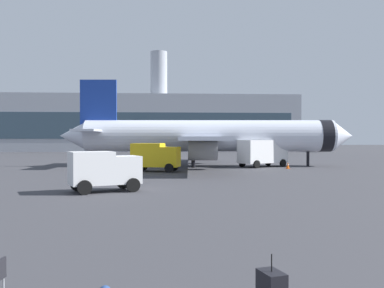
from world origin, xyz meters
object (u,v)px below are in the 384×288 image
(safety_cone_near, at_px, (288,165))
(fuel_truck, at_px, (262,152))
(airplane_at_gate, at_px, (208,136))
(service_truck, at_px, (155,156))
(rolling_suitcase, at_px, (272,288))
(cargo_van, at_px, (104,169))
(safety_cone_mid, at_px, (92,168))
(safety_cone_far, at_px, (166,159))
(airplane_taxiing, at_px, (305,142))

(safety_cone_near, bearing_deg, fuel_truck, 124.55)
(airplane_at_gate, xyz_separation_m, service_truck, (-6.25, -7.66, -2.05))
(service_truck, relative_size, rolling_suitcase, 4.73)
(fuel_truck, xyz_separation_m, rolling_suitcase, (-9.69, -41.96, -1.38))
(fuel_truck, relative_size, safety_cone_near, 8.18)
(cargo_van, bearing_deg, safety_cone_mid, 101.76)
(airplane_at_gate, bearing_deg, safety_cone_far, 114.41)
(airplane_taxiing, relative_size, cargo_van, 4.74)
(service_truck, bearing_deg, fuel_truck, 25.42)
(safety_cone_near, xyz_separation_m, rolling_suitcase, (-11.86, -38.80, 0.00))
(airplane_taxiing, bearing_deg, safety_cone_far, -127.80)
(service_truck, xyz_separation_m, rolling_suitcase, (2.91, -35.98, -1.22))
(safety_cone_far, height_order, rolling_suitcase, rolling_suitcase)
(cargo_van, xyz_separation_m, safety_cone_far, (4.29, 35.22, -1.11))
(airplane_at_gate, bearing_deg, service_truck, -129.21)
(safety_cone_near, xyz_separation_m, safety_cone_far, (-13.52, 15.85, -0.05))
(airplane_taxiing, relative_size, safety_cone_mid, 28.25)
(airplane_taxiing, bearing_deg, airplane_at_gate, -118.61)
(fuel_truck, bearing_deg, cargo_van, -124.75)
(airplane_at_gate, height_order, safety_cone_near, airplane_at_gate)
(safety_cone_far, relative_size, rolling_suitcase, 0.62)
(airplane_taxiing, height_order, safety_cone_mid, airplane_taxiing)
(cargo_van, distance_m, safety_cone_mid, 16.66)
(rolling_suitcase, bearing_deg, safety_cone_near, 73.00)
(cargo_van, xyz_separation_m, safety_cone_near, (17.81, 19.37, -1.06))
(airplane_taxiing, relative_size, safety_cone_near, 29.28)
(safety_cone_near, distance_m, safety_cone_mid, 21.42)
(fuel_truck, bearing_deg, airplane_taxiing, 66.95)
(safety_cone_far, bearing_deg, safety_cone_mid, -112.06)
(airplane_at_gate, xyz_separation_m, fuel_truck, (6.34, -1.68, -1.88))
(safety_cone_far, xyz_separation_m, rolling_suitcase, (1.66, -54.65, 0.05))
(airplane_taxiing, bearing_deg, rolling_suitcase, -109.07)
(safety_cone_mid, bearing_deg, rolling_suitcase, -75.35)
(airplane_taxiing, bearing_deg, cargo_van, -116.49)
(service_truck, bearing_deg, safety_cone_far, 86.16)
(service_truck, xyz_separation_m, fuel_truck, (12.59, 5.98, 0.16))
(airplane_at_gate, relative_size, safety_cone_far, 52.15)
(safety_cone_mid, xyz_separation_m, rolling_suitcase, (9.33, -35.70, -0.01))
(cargo_van, height_order, rolling_suitcase, cargo_van)
(safety_cone_far, bearing_deg, fuel_truck, -48.21)
(airplane_taxiing, relative_size, rolling_suitcase, 20.81)
(airplane_at_gate, height_order, safety_cone_mid, airplane_at_gate)
(safety_cone_mid, bearing_deg, safety_cone_near, 8.31)
(airplane_at_gate, distance_m, safety_cone_near, 10.33)
(airplane_at_gate, xyz_separation_m, safety_cone_far, (-5.00, 11.01, -3.32))
(airplane_taxiing, xyz_separation_m, service_truck, (-38.34, -66.50, -0.74))
(safety_cone_near, bearing_deg, safety_cone_mid, -171.69)
(safety_cone_mid, relative_size, rolling_suitcase, 0.74)
(service_truck, height_order, fuel_truck, fuel_truck)
(service_truck, height_order, rolling_suitcase, service_truck)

